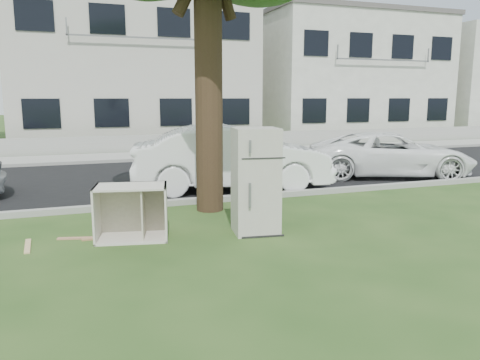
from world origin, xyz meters
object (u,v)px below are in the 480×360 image
object	(u,v)px
fridge	(256,181)
car_right	(391,154)
car_center	(232,158)
cabinet	(132,212)

from	to	relation	value
fridge	car_right	distance (m)	7.02
car_center	fridge	bearing A→B (deg)	177.28
fridge	car_center	size ratio (longest dim) A/B	0.37
cabinet	fridge	bearing A→B (deg)	2.30
fridge	car_center	world-z (taller)	fridge
fridge	car_right	size ratio (longest dim) A/B	0.38
fridge	car_right	world-z (taller)	fridge
car_center	car_right	distance (m)	4.96
car_right	cabinet	bearing A→B (deg)	136.32
fridge	car_center	distance (m)	3.76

